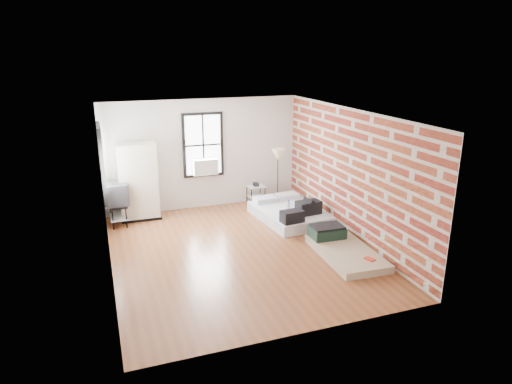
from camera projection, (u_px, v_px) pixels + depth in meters
name	position (u px, v px, depth m)	size (l,w,h in m)	color
ground	(239.00, 251.00, 9.34)	(6.00, 6.00, 0.00)	brown
room_shell	(244.00, 164.00, 9.22)	(5.02, 6.02, 2.80)	silver
mattress_main	(291.00, 213.00, 11.06)	(1.64, 2.10, 0.63)	silver
mattress_bare	(342.00, 247.00, 9.23)	(1.07, 1.93, 0.41)	tan
wardrobe	(138.00, 182.00, 10.90)	(0.95, 0.56, 1.86)	black
side_table	(256.00, 190.00, 12.09)	(0.48, 0.40, 0.59)	black
floor_lamp	(278.00, 158.00, 11.61)	(0.33, 0.33, 1.55)	#312510
tv_stand	(117.00, 195.00, 10.57)	(0.53, 0.73, 1.01)	black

